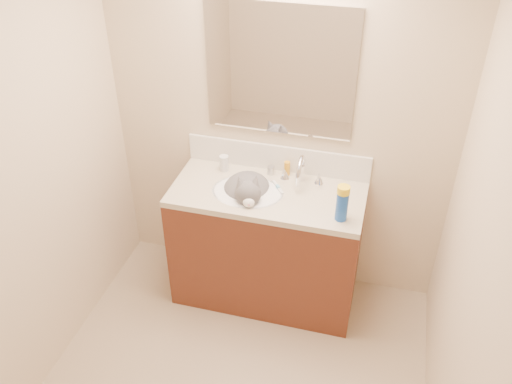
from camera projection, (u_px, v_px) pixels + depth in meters
The scene contains 16 objects.
room_shell at pixel (211, 197), 2.21m from camera, with size 2.24×2.54×2.52m.
vanity_cabinet at pixel (267, 247), 3.60m from camera, with size 1.20×0.55×0.82m, color #542516.
counter_slab at pixel (267, 194), 3.35m from camera, with size 1.20×0.55×0.04m, color #C2B699.
basin at pixel (248, 201), 3.38m from camera, with size 0.45×0.36×0.14m, color white.
faucet at pixel (301, 172), 3.36m from camera, with size 0.28×0.20×0.21m.
cat at pixel (247, 192), 3.38m from camera, with size 0.42×0.46×0.33m.
backsplash at pixel (277, 158), 3.50m from camera, with size 1.20×0.02×0.18m, color silver.
mirror at pixel (280, 71), 3.16m from camera, with size 0.90×0.02×0.80m, color white.
pill_bottle at pixel (224, 163), 3.52m from camera, with size 0.06×0.06×0.11m, color silver.
pill_label at pixel (224, 165), 3.52m from camera, with size 0.05×0.05×0.04m, color gold.
silver_jar at pixel (271, 170), 3.49m from camera, with size 0.05×0.05×0.05m, color #B7B7BC.
amber_bottle at pixel (287, 168), 3.47m from camera, with size 0.04×0.04×0.10m, color orange.
toothbrush at pixel (278, 187), 3.37m from camera, with size 0.02×0.15×0.01m, color silver.
toothbrush_head at pixel (278, 187), 3.37m from camera, with size 0.02×0.03×0.02m, color #6BBCE5.
spray_can at pixel (342, 206), 3.06m from camera, with size 0.07×0.07×0.19m, color #194AB0.
spray_cap at pixel (344, 190), 3.00m from camera, with size 0.07×0.07×0.04m, color yellow.
Camera 1 is at (0.65, -1.70, 2.76)m, focal length 38.00 mm.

